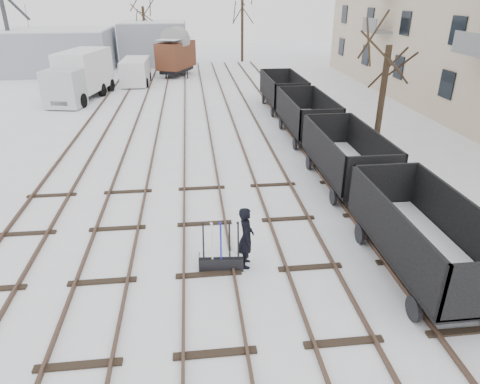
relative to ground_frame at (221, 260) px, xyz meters
The scene contains 17 objects.
ground 0.56m from the ground_frame, 142.72° to the right, with size 120.00×120.00×0.00m, color white.
tracks 13.39m from the ground_frame, 91.66° to the left, with size 13.90×52.00×0.16m.
shed_left 38.17m from the ground_frame, 110.55° to the left, with size 10.00×8.00×4.10m.
shed_right 40.00m from the ground_frame, 96.30° to the left, with size 7.00×6.00×4.50m.
ground_frame is the anchor object (origin of this frame).
worker 1.01m from the ground_frame, ahead, with size 0.70×0.46×1.91m, color black.
freight_wagon_a 5.72m from the ground_frame, ahead, with size 2.27×5.68×2.32m.
freight_wagon_b 7.89m from the ground_frame, 44.45° to the left, with size 2.27×5.68×2.32m.
freight_wagon_c 13.18m from the ground_frame, 64.76° to the left, with size 2.27×5.68×2.32m.
freight_wagon_d 19.16m from the ground_frame, 72.95° to the left, with size 2.27×5.68×2.32m.
box_van_wagon 32.32m from the ground_frame, 93.30° to the left, with size 4.04×5.11×3.46m.
lorry 24.71m from the ground_frame, 110.79° to the left, with size 3.54×7.88×3.45m.
panel_van 29.02m from the ground_frame, 100.58° to the left, with size 2.23×4.91×2.15m.
crane 38.68m from the ground_frame, 116.74° to the left, with size 1.94×4.79×8.03m.
tree_near 12.72m from the ground_frame, 47.13° to the left, with size 0.30×0.30×5.21m, color black.
tree_far_left 41.28m from the ground_frame, 97.50° to the left, with size 0.30×0.30×5.96m, color black.
tree_far_right 41.21m from the ground_frame, 82.30° to the left, with size 0.30×0.30×7.34m, color black.
Camera 1 is at (-0.27, -10.20, 7.45)m, focal length 32.00 mm.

